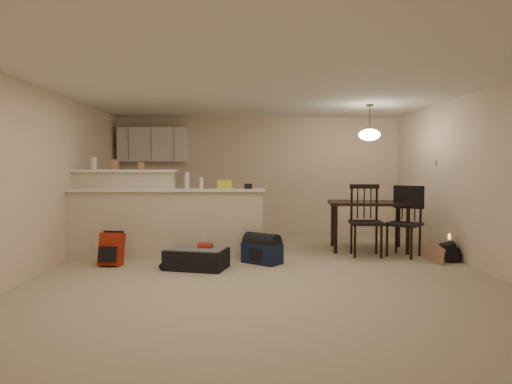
{
  "coord_description": "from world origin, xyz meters",
  "views": [
    {
      "loc": [
        -0.22,
        -6.22,
        1.41
      ],
      "look_at": [
        -0.1,
        0.7,
        1.05
      ],
      "focal_mm": 32.0,
      "sensor_mm": 36.0,
      "label": 1
    }
  ],
  "objects_px": {
    "pendant_lamp": "(369,134)",
    "suitcase": "(197,259)",
    "navy_duffel": "(262,253)",
    "dining_chair_far": "(404,222)",
    "dining_table": "(369,207)",
    "red_backpack": "(112,249)",
    "black_daypack": "(450,252)",
    "dining_chair_near": "(366,221)"
  },
  "relations": [
    {
      "from": "pendant_lamp",
      "to": "suitcase",
      "type": "distance_m",
      "value": 3.63
    },
    {
      "from": "suitcase",
      "to": "navy_duffel",
      "type": "xyz_separation_m",
      "value": [
        0.93,
        0.35,
        0.01
      ]
    },
    {
      "from": "pendant_lamp",
      "to": "dining_chair_far",
      "type": "relative_size",
      "value": 0.56
    },
    {
      "from": "dining_table",
      "to": "suitcase",
      "type": "xyz_separation_m",
      "value": [
        -2.79,
        -1.4,
        -0.6
      ]
    },
    {
      "from": "pendant_lamp",
      "to": "red_backpack",
      "type": "bearing_deg",
      "value": -163.94
    },
    {
      "from": "dining_table",
      "to": "black_daypack",
      "type": "xyz_separation_m",
      "value": [
        1.0,
        -0.94,
        -0.6
      ]
    },
    {
      "from": "dining_chair_far",
      "to": "suitcase",
      "type": "height_order",
      "value": "dining_chair_far"
    },
    {
      "from": "pendant_lamp",
      "to": "black_daypack",
      "type": "height_order",
      "value": "pendant_lamp"
    },
    {
      "from": "red_backpack",
      "to": "dining_table",
      "type": "bearing_deg",
      "value": 25.58
    },
    {
      "from": "dining_chair_far",
      "to": "navy_duffel",
      "type": "relative_size",
      "value": 1.96
    },
    {
      "from": "dining_table",
      "to": "pendant_lamp",
      "type": "relative_size",
      "value": 2.32
    },
    {
      "from": "dining_chair_near",
      "to": "navy_duffel",
      "type": "distance_m",
      "value": 1.81
    },
    {
      "from": "dining_table",
      "to": "navy_duffel",
      "type": "relative_size",
      "value": 2.55
    },
    {
      "from": "black_daypack",
      "to": "dining_table",
      "type": "bearing_deg",
      "value": 63.93
    },
    {
      "from": "pendant_lamp",
      "to": "dining_chair_near",
      "type": "relative_size",
      "value": 0.54
    },
    {
      "from": "red_backpack",
      "to": "dining_chair_far",
      "type": "bearing_deg",
      "value": 17.1
    },
    {
      "from": "dining_chair_near",
      "to": "black_daypack",
      "type": "distance_m",
      "value": 1.32
    },
    {
      "from": "dining_table",
      "to": "navy_duffel",
      "type": "distance_m",
      "value": 2.22
    },
    {
      "from": "dining_table",
      "to": "pendant_lamp",
      "type": "distance_m",
      "value": 1.25
    },
    {
      "from": "dining_chair_near",
      "to": "red_backpack",
      "type": "height_order",
      "value": "dining_chair_near"
    },
    {
      "from": "dining_chair_far",
      "to": "suitcase",
      "type": "relative_size",
      "value": 1.34
    },
    {
      "from": "red_backpack",
      "to": "black_daypack",
      "type": "distance_m",
      "value": 5.06
    },
    {
      "from": "suitcase",
      "to": "black_daypack",
      "type": "relative_size",
      "value": 2.7
    },
    {
      "from": "dining_chair_near",
      "to": "navy_duffel",
      "type": "bearing_deg",
      "value": -158.31
    },
    {
      "from": "dining_table",
      "to": "dining_chair_far",
      "type": "distance_m",
      "value": 0.73
    },
    {
      "from": "dining_table",
      "to": "navy_duffel",
      "type": "height_order",
      "value": "dining_table"
    },
    {
      "from": "suitcase",
      "to": "black_daypack",
      "type": "bearing_deg",
      "value": 21.32
    },
    {
      "from": "dining_chair_far",
      "to": "black_daypack",
      "type": "distance_m",
      "value": 0.81
    },
    {
      "from": "dining_chair_near",
      "to": "dining_chair_far",
      "type": "xyz_separation_m",
      "value": [
        0.59,
        -0.03,
        -0.02
      ]
    },
    {
      "from": "dining_chair_far",
      "to": "suitcase",
      "type": "xyz_separation_m",
      "value": [
        -3.21,
        -0.83,
        -0.41
      ]
    },
    {
      "from": "dining_chair_far",
      "to": "black_daypack",
      "type": "relative_size",
      "value": 3.63
    },
    {
      "from": "red_backpack",
      "to": "black_daypack",
      "type": "xyz_separation_m",
      "value": [
        5.05,
        0.23,
        -0.1
      ]
    },
    {
      "from": "pendant_lamp",
      "to": "navy_duffel",
      "type": "bearing_deg",
      "value": -150.47
    },
    {
      "from": "pendant_lamp",
      "to": "suitcase",
      "type": "height_order",
      "value": "pendant_lamp"
    },
    {
      "from": "navy_duffel",
      "to": "black_daypack",
      "type": "height_order",
      "value": "navy_duffel"
    },
    {
      "from": "suitcase",
      "to": "red_backpack",
      "type": "height_order",
      "value": "red_backpack"
    },
    {
      "from": "red_backpack",
      "to": "pendant_lamp",
      "type": "bearing_deg",
      "value": 25.58
    },
    {
      "from": "dining_table",
      "to": "dining_chair_far",
      "type": "relative_size",
      "value": 1.3
    },
    {
      "from": "red_backpack",
      "to": "navy_duffel",
      "type": "height_order",
      "value": "red_backpack"
    },
    {
      "from": "navy_duffel",
      "to": "dining_table",
      "type": "bearing_deg",
      "value": 67.89
    },
    {
      "from": "pendant_lamp",
      "to": "dining_table",
      "type": "bearing_deg",
      "value": 26.57
    },
    {
      "from": "suitcase",
      "to": "red_backpack",
      "type": "relative_size",
      "value": 1.75
    }
  ]
}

